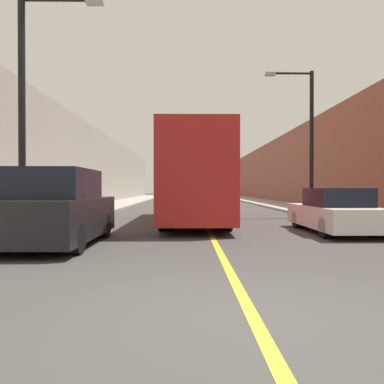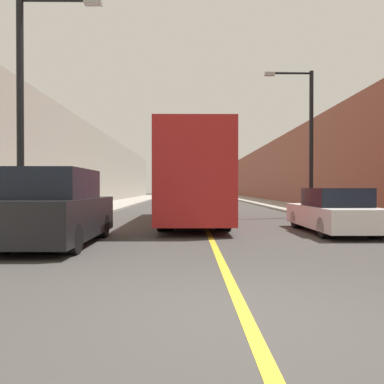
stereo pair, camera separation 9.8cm
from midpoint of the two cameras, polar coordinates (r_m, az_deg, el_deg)
ground_plane at (r=4.48m, az=8.86°, el=-18.38°), size 200.00×200.00×0.00m
sidewalk_left at (r=34.76m, az=-10.79°, el=-1.70°), size 3.49×72.00×0.13m
sidewalk_right at (r=35.04m, az=11.99°, el=-1.68°), size 3.49×72.00×0.13m
building_row_left at (r=35.64m, az=-16.75°, el=3.60°), size 4.00×72.00×6.67m
building_row_right at (r=36.05m, az=17.83°, el=3.58°), size 4.00×72.00×6.69m
road_center_line at (r=34.21m, az=0.64°, el=-1.83°), size 0.16×72.00×0.01m
bus at (r=15.94m, az=0.32°, el=2.22°), size 2.49×10.44×3.58m
parked_suv_left at (r=10.10m, az=-19.80°, el=-2.64°), size 1.97×4.51×1.93m
car_right_near at (r=13.03m, az=20.96°, el=-2.94°), size 1.83×4.54×1.45m
street_lamp_left at (r=11.92m, az=-23.50°, el=13.01°), size 2.43×0.24×6.78m
street_lamp_right at (r=19.63m, az=17.26°, el=8.61°), size 2.43×0.24×7.12m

